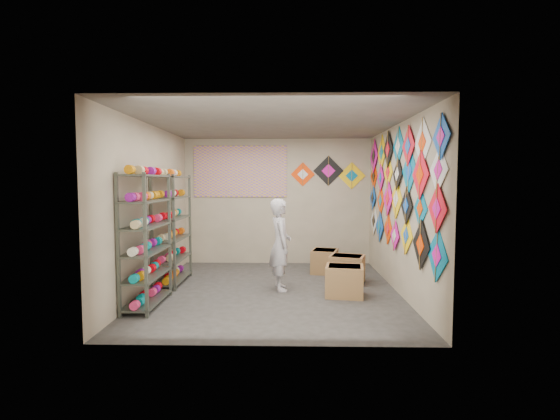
{
  "coord_description": "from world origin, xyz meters",
  "views": [
    {
      "loc": [
        0.24,
        -6.52,
        1.78
      ],
      "look_at": [
        0.1,
        0.3,
        1.3
      ],
      "focal_mm": 26.0,
      "sensor_mm": 36.0,
      "label": 1
    }
  ],
  "objects_px": {
    "carton_c": "(325,261)",
    "shelf_rack_front": "(146,240)",
    "carton_a": "(344,281)",
    "carton_b": "(347,269)",
    "shelf_rack_back": "(172,229)",
    "shopkeeper": "(280,244)"
  },
  "relations": [
    {
      "from": "shopkeeper",
      "to": "carton_b",
      "type": "xyz_separation_m",
      "value": [
        1.16,
        0.5,
        -0.51
      ]
    },
    {
      "from": "shelf_rack_front",
      "to": "shopkeeper",
      "type": "distance_m",
      "value": 2.11
    },
    {
      "from": "shopkeeper",
      "to": "carton_a",
      "type": "relative_size",
      "value": 2.63
    },
    {
      "from": "shelf_rack_front",
      "to": "carton_c",
      "type": "relative_size",
      "value": 3.64
    },
    {
      "from": "carton_c",
      "to": "shelf_rack_front",
      "type": "bearing_deg",
      "value": -127.42
    },
    {
      "from": "shelf_rack_back",
      "to": "carton_b",
      "type": "distance_m",
      "value": 3.14
    },
    {
      "from": "shelf_rack_back",
      "to": "carton_b",
      "type": "bearing_deg",
      "value": 2.04
    },
    {
      "from": "shelf_rack_back",
      "to": "carton_a",
      "type": "height_order",
      "value": "shelf_rack_back"
    },
    {
      "from": "shelf_rack_front",
      "to": "shopkeeper",
      "type": "bearing_deg",
      "value": 25.7
    },
    {
      "from": "carton_b",
      "to": "carton_c",
      "type": "bearing_deg",
      "value": 131.13
    },
    {
      "from": "shelf_rack_back",
      "to": "shopkeeper",
      "type": "bearing_deg",
      "value": -11.67
    },
    {
      "from": "shelf_rack_back",
      "to": "carton_c",
      "type": "height_order",
      "value": "shelf_rack_back"
    },
    {
      "from": "carton_a",
      "to": "shelf_rack_front",
      "type": "bearing_deg",
      "value": -160.22
    },
    {
      "from": "shelf_rack_front",
      "to": "shopkeeper",
      "type": "xyz_separation_m",
      "value": [
        1.89,
        0.91,
        -0.2
      ]
    },
    {
      "from": "shopkeeper",
      "to": "carton_a",
      "type": "height_order",
      "value": "shopkeeper"
    },
    {
      "from": "carton_b",
      "to": "carton_c",
      "type": "distance_m",
      "value": 0.81
    },
    {
      "from": "shelf_rack_front",
      "to": "carton_b",
      "type": "height_order",
      "value": "shelf_rack_front"
    },
    {
      "from": "shelf_rack_back",
      "to": "shopkeeper",
      "type": "xyz_separation_m",
      "value": [
        1.89,
        -0.39,
        -0.2
      ]
    },
    {
      "from": "carton_a",
      "to": "carton_c",
      "type": "height_order",
      "value": "carton_a"
    },
    {
      "from": "shelf_rack_front",
      "to": "shelf_rack_back",
      "type": "xyz_separation_m",
      "value": [
        0.0,
        1.3,
        0.0
      ]
    },
    {
      "from": "carton_a",
      "to": "carton_b",
      "type": "relative_size",
      "value": 0.97
    },
    {
      "from": "shelf_rack_back",
      "to": "carton_c",
      "type": "bearing_deg",
      "value": 17.39
    }
  ]
}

